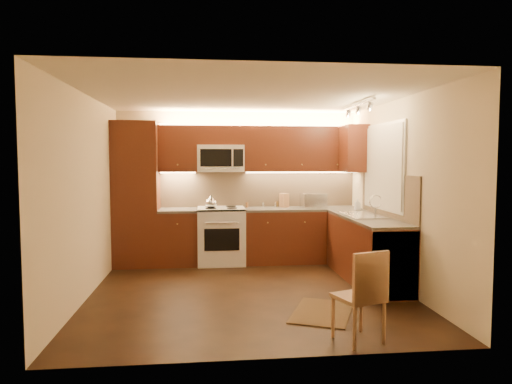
{
  "coord_description": "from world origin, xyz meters",
  "views": [
    {
      "loc": [
        -0.54,
        -5.77,
        1.69
      ],
      "look_at": [
        0.15,
        0.55,
        1.25
      ],
      "focal_mm": 32.18,
      "sensor_mm": 36.0,
      "label": 1
    }
  ],
  "objects": [
    {
      "name": "counter_back_right",
      "position": [
        1.04,
        1.7,
        0.88
      ],
      "size": [
        1.92,
        0.6,
        0.04
      ],
      "primitive_type": "cube",
      "color": "#3C3937",
      "rests_on": "base_cab_back_right"
    },
    {
      "name": "pantry",
      "position": [
        -1.65,
        1.7,
        1.15
      ],
      "size": [
        0.7,
        0.6,
        2.3
      ],
      "primitive_type": "cube",
      "color": "#4A1C10",
      "rests_on": "floor"
    },
    {
      "name": "wall_front",
      "position": [
        0.0,
        -2.0,
        1.25
      ],
      "size": [
        4.0,
        0.01,
        2.5
      ],
      "primitive_type": "cube",
      "color": "beige",
      "rests_on": "ground"
    },
    {
      "name": "backsplash_back",
      "position": [
        0.35,
        1.99,
        1.2
      ],
      "size": [
        3.3,
        0.02,
        0.6
      ],
      "primitive_type": "cube",
      "color": "tan",
      "rests_on": "wall_back"
    },
    {
      "name": "spice_jar_c",
      "position": [
        0.62,
        1.83,
        0.94
      ],
      "size": [
        0.04,
        0.04,
        0.08
      ],
      "primitive_type": "cylinder",
      "rotation": [
        0.0,
        0.0,
        -0.15
      ],
      "color": "silver",
      "rests_on": "counter_back_right"
    },
    {
      "name": "upper_cab_back_right",
      "position": [
        1.04,
        1.82,
        1.88
      ],
      "size": [
        1.92,
        0.35,
        0.75
      ],
      "primitive_type": "cube",
      "color": "#4A1C10",
      "rests_on": "wall_back"
    },
    {
      "name": "dining_chair",
      "position": [
        0.87,
        -1.7,
        0.44
      ],
      "size": [
        0.49,
        0.49,
        0.87
      ],
      "primitive_type": null,
      "rotation": [
        0.0,
        0.0,
        0.34
      ],
      "color": "#AA754C",
      "rests_on": "floor"
    },
    {
      "name": "ceiling",
      "position": [
        0.0,
        0.0,
        2.5
      ],
      "size": [
        4.0,
        4.0,
        0.01
      ],
      "primitive_type": "cube",
      "color": "beige",
      "rests_on": "ground"
    },
    {
      "name": "backsplash_right",
      "position": [
        1.99,
        0.4,
        1.2
      ],
      "size": [
        0.02,
        2.0,
        0.6
      ],
      "primitive_type": "cube",
      "color": "tan",
      "rests_on": "wall_right"
    },
    {
      "name": "rug",
      "position": [
        0.73,
        -0.9,
        0.01
      ],
      "size": [
        0.91,
        1.07,
        0.01
      ],
      "primitive_type": "cube",
      "rotation": [
        0.0,
        0.0,
        -0.41
      ],
      "color": "black",
      "rests_on": "floor"
    },
    {
      "name": "wall_right",
      "position": [
        2.0,
        0.0,
        1.25
      ],
      "size": [
        0.01,
        4.0,
        2.5
      ],
      "primitive_type": "cube",
      "color": "beige",
      "rests_on": "ground"
    },
    {
      "name": "counter_back_left",
      "position": [
        -0.99,
        1.7,
        0.88
      ],
      "size": [
        0.62,
        0.6,
        0.04
      ],
      "primitive_type": "cube",
      "color": "#3C3937",
      "rests_on": "base_cab_back_left"
    },
    {
      "name": "stove",
      "position": [
        -0.3,
        1.68,
        0.46
      ],
      "size": [
        0.76,
        0.65,
        0.92
      ],
      "primitive_type": null,
      "color": "silver",
      "rests_on": "floor"
    },
    {
      "name": "dishwasher",
      "position": [
        1.7,
        -0.3,
        0.43
      ],
      "size": [
        0.58,
        0.6,
        0.84
      ],
      "primitive_type": "cube",
      "color": "silver",
      "rests_on": "floor"
    },
    {
      "name": "floor",
      "position": [
        0.0,
        0.0,
        0.0
      ],
      "size": [
        4.0,
        4.0,
        0.01
      ],
      "primitive_type": "cube",
      "color": "black",
      "rests_on": "ground"
    },
    {
      "name": "sink",
      "position": [
        1.7,
        0.55,
        0.98
      ],
      "size": [
        0.52,
        0.86,
        0.15
      ],
      "primitive_type": null,
      "color": "silver",
      "rests_on": "counter_right"
    },
    {
      "name": "kettle",
      "position": [
        -0.46,
        1.55,
        1.03
      ],
      "size": [
        0.2,
        0.2,
        0.22
      ],
      "primitive_type": null,
      "rotation": [
        0.0,
        0.0,
        0.05
      ],
      "color": "silver",
      "rests_on": "stove"
    },
    {
      "name": "counter_right",
      "position": [
        1.7,
        0.4,
        0.88
      ],
      "size": [
        0.6,
        2.0,
        0.04
      ],
      "primitive_type": "cube",
      "color": "#3C3937",
      "rests_on": "base_cab_right"
    },
    {
      "name": "wall_left",
      "position": [
        -2.0,
        0.0,
        1.25
      ],
      "size": [
        0.01,
        4.0,
        2.5
      ],
      "primitive_type": "cube",
      "color": "beige",
      "rests_on": "ground"
    },
    {
      "name": "upper_cab_back_left",
      "position": [
        -0.99,
        1.82,
        1.88
      ],
      "size": [
        0.62,
        0.35,
        0.75
      ],
      "primitive_type": "cube",
      "color": "#4A1C10",
      "rests_on": "wall_back"
    },
    {
      "name": "spice_jar_d",
      "position": [
        0.66,
        1.94,
        0.94
      ],
      "size": [
        0.06,
        0.06,
        0.09
      ],
      "primitive_type": "cylinder",
      "rotation": [
        0.0,
        0.0,
        0.29
      ],
      "color": "olive",
      "rests_on": "counter_back_right"
    },
    {
      "name": "window_frame",
      "position": [
        1.99,
        0.55,
        1.6
      ],
      "size": [
        0.03,
        1.44,
        1.24
      ],
      "primitive_type": "cube",
      "color": "silver",
      "rests_on": "wall_right"
    },
    {
      "name": "upper_cab_right_corner",
      "position": [
        1.82,
        1.4,
        1.88
      ],
      "size": [
        0.35,
        0.5,
        0.75
      ],
      "primitive_type": "cube",
      "color": "#4A1C10",
      "rests_on": "wall_right"
    },
    {
      "name": "track_light_bar",
      "position": [
        1.55,
        0.4,
        2.46
      ],
      "size": [
        0.04,
        1.2,
        0.03
      ],
      "primitive_type": "cube",
      "color": "silver",
      "rests_on": "ceiling"
    },
    {
      "name": "microwave",
      "position": [
        -0.3,
        1.81,
        1.72
      ],
      "size": [
        0.76,
        0.38,
        0.44
      ],
      "primitive_type": null,
      "color": "silver",
      "rests_on": "wall_back"
    },
    {
      "name": "base_cab_back_right",
      "position": [
        1.04,
        1.7,
        0.43
      ],
      "size": [
        1.92,
        0.6,
        0.86
      ],
      "primitive_type": "cube",
      "color": "#4A1C10",
      "rests_on": "floor"
    },
    {
      "name": "faucet",
      "position": [
        1.88,
        0.55,
        1.05
      ],
      "size": [
        0.2,
        0.04,
        0.3
      ],
      "primitive_type": null,
      "color": "silver",
      "rests_on": "counter_right"
    },
    {
      "name": "base_cab_right",
      "position": [
        1.7,
        0.4,
        0.43
      ],
      "size": [
        0.6,
        2.0,
        0.86
      ],
      "primitive_type": "cube",
      "color": "#4A1C10",
      "rests_on": "floor"
    },
    {
      "name": "knife_block",
      "position": [
        0.77,
        1.83,
        1.02
      ],
      "size": [
        0.15,
        0.19,
        0.23
      ],
      "primitive_type": "cube",
      "rotation": [
        0.0,
        0.0,
        0.29
      ],
      "color": "#AA754C",
      "rests_on": "counter_back_right"
    },
    {
      "name": "soap_bottle",
      "position": [
        1.87,
        1.32,
        0.99
      ],
      "size": [
        0.08,
        0.09,
        0.18
      ],
      "primitive_type": "imported",
      "rotation": [
        0.0,
        0.0,
        -0.06
      ],
      "color": "white",
      "rests_on": "counter_right"
    },
    {
      "name": "toaster_oven",
      "position": [
        1.24,
        1.72,
        1.02
      ],
      "size": [
        0.42,
        0.32,
        0.24
      ],
      "primitive_type": "cube",
      "rotation": [
        0.0,
        0.0,
        0.07
      ],
      "color": "silver",
      "rests_on": "counter_back_right"
    },
    {
      "name": "spice_jar_a",
      "position": [
        0.42,
        1.85,
        0.94
      ],
      "size": [
        0.05,
        0.05,
        0.09
      ],
      "primitive_type": "cylinder",
      "rotation": [
        0.0,
        0.0,
        0.2
      ],
      "color": "silver",
      "rests_on": "counter_back_right"
    },
    {
      "name": "window_blinds",
      "position": [
        1.97,
        0.55,
        1.6
      ],
      "size": [
        0.02,
        1.36,
        1.16
      ],
      "primitive_type": "cube",
      "color": "silver",
      "rests_on": "wall_right"
    },
    {
      "name": "upper_cab_bridge",
      "position": [
        -0.3,
        1.82,
        2.09
      ],
      "size": [
        0.76,
        0.35,
        0.31
      ],
      "primitive_type": "cube",
      "color": "#4A1C10",
      "rests_on": "wall_back"
    },
    {
      "name": "wall_back",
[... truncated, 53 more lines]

